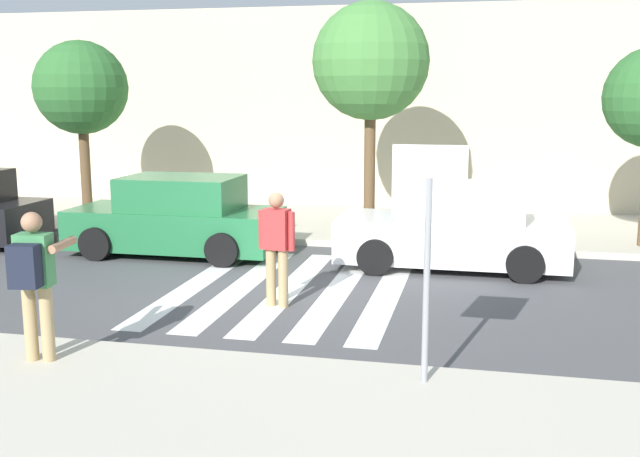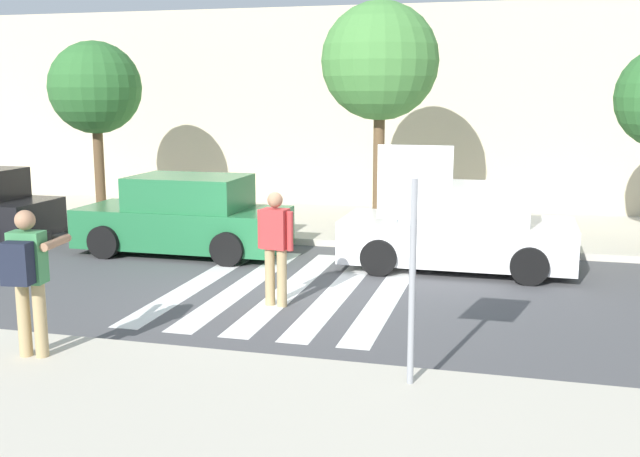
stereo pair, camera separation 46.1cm
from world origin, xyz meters
name	(u,v)px [view 1 (the left image)]	position (x,y,z in m)	size (l,w,h in m)	color
ground_plane	(286,292)	(0.00, 0.00, 0.00)	(120.00, 120.00, 0.00)	#4C4C4F
sidewalk_far	(352,224)	(0.00, 6.00, 0.07)	(60.00, 4.80, 0.14)	beige
building_facade_far	(379,109)	(0.00, 10.40, 2.69)	(56.00, 4.00, 5.37)	beige
crosswalk_stripe_0	(197,283)	(-1.60, 0.20, 0.00)	(0.44, 5.20, 0.01)	silver
crosswalk_stripe_1	(243,286)	(-0.80, 0.20, 0.00)	(0.44, 5.20, 0.01)	silver
crosswalk_stripe_2	(289,289)	(0.00, 0.20, 0.00)	(0.44, 5.20, 0.01)	silver
crosswalk_stripe_3	(337,291)	(0.80, 0.20, 0.00)	(0.44, 5.20, 0.01)	silver
crosswalk_stripe_4	(387,294)	(1.60, 0.20, 0.00)	(0.44, 5.20, 0.01)	silver
stop_sign	(429,212)	(2.50, -3.65, 1.97)	(0.76, 0.08, 2.51)	gray
photographer_with_backpack	(34,274)	(-1.85, -3.99, 1.17)	(0.65, 0.89, 1.72)	tan
pedestrian_crossing	(277,243)	(0.08, -0.81, 0.97)	(0.57, 0.29, 1.72)	tan
parked_car_green	(177,218)	(-2.83, 2.30, 0.73)	(4.10, 1.92, 1.55)	#236B3D
parked_car_white	(454,229)	(2.54, 2.30, 0.73)	(4.10, 1.92, 1.55)	white
street_tree_west	(81,89)	(-6.23, 4.85, 3.24)	(2.17, 2.17, 4.21)	brown
street_tree_center	(371,62)	(0.63, 4.60, 3.78)	(2.47, 2.47, 4.90)	brown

